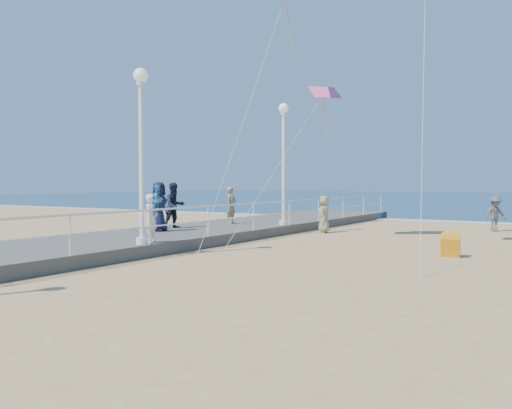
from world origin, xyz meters
The scene contains 15 objects.
ground centered at (0.00, 0.00, 0.00)m, with size 160.00×160.00×0.00m, color tan.
surf_line centered at (0.00, 20.50, 0.03)m, with size 160.00×1.20×0.04m, color white.
boardwalk centered at (-7.50, 0.00, 0.20)m, with size 5.00×44.00×0.40m, color #64605A.
railing centered at (-5.05, 0.00, 1.25)m, with size 0.05×42.00×0.55m.
lamp_post_mid centered at (-5.35, 0.00, 3.66)m, with size 0.44×0.44×5.32m.
lamp_post_far centered at (-5.35, 9.00, 3.66)m, with size 0.44×0.44×5.32m.
woman_holding_toddler centered at (-5.40, 0.49, 1.16)m, with size 0.55×0.36×1.52m, color white.
toddler_held centered at (-5.25, 0.64, 1.72)m, with size 0.46×0.36×0.94m, color #358BC7.
spectator_4 centered at (-7.89, 3.69, 1.35)m, with size 0.93×0.60×1.90m, color #181934.
spectator_6 centered at (-7.68, 8.36, 1.24)m, with size 0.61×0.40×1.67m, color gray.
spectator_7 centered at (-8.34, 5.18, 1.33)m, with size 0.90×0.70×1.85m, color #182134.
beach_walker_a centered at (2.42, 15.10, 0.81)m, with size 1.05×0.60×1.63m, color #4F5054.
beach_walker_c centered at (-4.05, 10.41, 0.83)m, with size 0.81×0.53×1.67m, color gray.
box_kite centered at (2.67, 4.95, 0.30)m, with size 0.55×0.55×0.60m, color #D8560C.
kite_diamond_pink centered at (-2.90, 7.92, 5.84)m, with size 1.11×1.11×0.02m, color #FF5D9F.
Camera 1 is at (6.60, -12.95, 2.31)m, focal length 40.00 mm.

